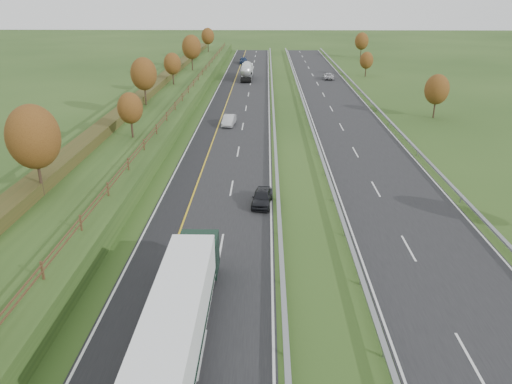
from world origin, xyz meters
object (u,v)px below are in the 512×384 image
Objects in this scene: box_lorry at (181,312)px; car_oncoming at (329,76)px; car_dark_near at (262,197)px; car_small_far at (243,61)px; road_tanker at (247,71)px; car_silver_mid at (229,120)px.

box_lorry reaches higher than car_oncoming.
car_small_far is at bearing 99.14° from car_dark_near.
road_tanker is 2.71× the size of car_dark_near.
road_tanker reaches higher than car_small_far.
car_dark_near is at bearing -86.73° from road_tanker.
box_lorry is at bearing -96.09° from car_dark_near.
car_small_far reaches higher than car_silver_mid.
road_tanker is 2.22× the size of car_small_far.
car_silver_mid is at bearing -91.39° from road_tanker.
road_tanker is 41.11m from car_silver_mid.
car_dark_near is (4.05, 19.50, -1.59)m from box_lorry.
road_tanker is at bearing 93.40° from car_silver_mid.
car_silver_mid is (-0.94, 48.23, -1.56)m from box_lorry.
car_oncoming is at bearing 1.15° from road_tanker.
car_dark_near is at bearing -88.40° from car_small_far.
car_silver_mid is 67.02m from car_small_far.
car_silver_mid is 0.87× the size of car_small_far.
car_dark_near reaches higher than car_oncoming.
box_lorry reaches higher than road_tanker.
box_lorry is 115.27m from car_small_far.
road_tanker is 26.02m from car_small_far.
car_silver_mid is at bearing 69.98° from car_oncoming.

